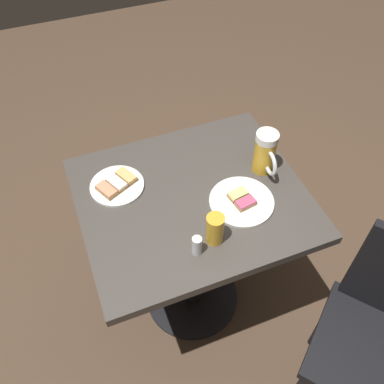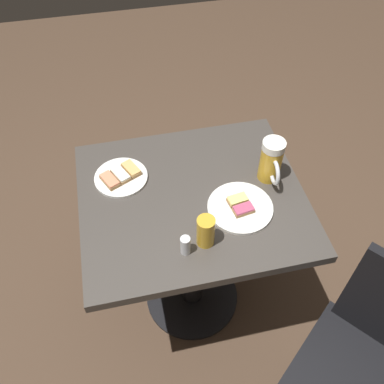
{
  "view_description": "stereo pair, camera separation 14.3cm",
  "coord_description": "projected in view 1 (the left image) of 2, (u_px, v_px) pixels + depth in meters",
  "views": [
    {
      "loc": [
        -0.87,
        0.34,
        1.88
      ],
      "look_at": [
        0.0,
        0.0,
        0.79
      ],
      "focal_mm": 38.91,
      "sensor_mm": 36.0,
      "label": 1
    },
    {
      "loc": [
        -0.91,
        0.2,
        1.88
      ],
      "look_at": [
        0.0,
        0.0,
        0.79
      ],
      "focal_mm": 38.91,
      "sensor_mm": 36.0,
      "label": 2
    }
  ],
  "objects": [
    {
      "name": "plate_far",
      "position": [
        242.0,
        201.0,
        1.43
      ],
      "size": [
        0.22,
        0.22,
        0.03
      ],
      "color": "white",
      "rests_on": "cafe_table"
    },
    {
      "name": "beer_glass_small",
      "position": [
        216.0,
        229.0,
        1.29
      ],
      "size": [
        0.06,
        0.06,
        0.11
      ],
      "primitive_type": "cylinder",
      "color": "gold",
      "rests_on": "cafe_table"
    },
    {
      "name": "salt_shaker",
      "position": [
        197.0,
        245.0,
        1.28
      ],
      "size": [
        0.03,
        0.03,
        0.07
      ],
      "primitive_type": "cylinder",
      "color": "silver",
      "rests_on": "cafe_table"
    },
    {
      "name": "cafe_table",
      "position": [
        192.0,
        225.0,
        1.58
      ],
      "size": [
        0.68,
        0.78,
        0.77
      ],
      "color": "black",
      "rests_on": "ground_plane"
    },
    {
      "name": "cafe_chair",
      "position": [
        382.0,
        331.0,
        1.37
      ],
      "size": [
        0.53,
        0.53,
        0.91
      ],
      "rotation": [
        0.0,
        0.0,
        0.67
      ],
      "color": "black",
      "rests_on": "ground_plane"
    },
    {
      "name": "ground_plane",
      "position": [
        192.0,
        296.0,
        2.04
      ],
      "size": [
        6.0,
        6.0,
        0.0
      ],
      "primitive_type": "plane",
      "color": "#4C3828"
    },
    {
      "name": "beer_mug",
      "position": [
        265.0,
        153.0,
        1.47
      ],
      "size": [
        0.14,
        0.08,
        0.17
      ],
      "color": "gold",
      "rests_on": "cafe_table"
    },
    {
      "name": "plate_near",
      "position": [
        117.0,
        185.0,
        1.47
      ],
      "size": [
        0.19,
        0.19,
        0.03
      ],
      "color": "white",
      "rests_on": "cafe_table"
    }
  ]
}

